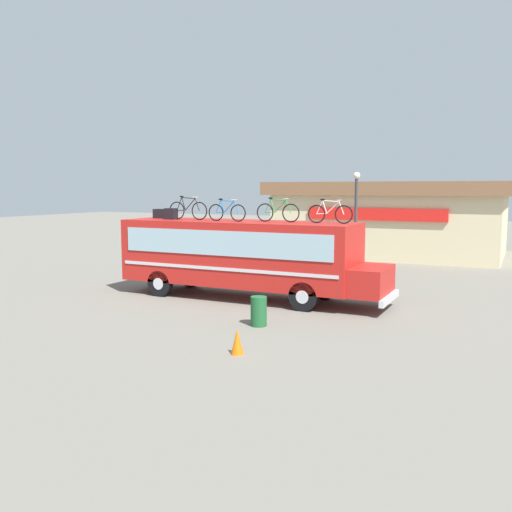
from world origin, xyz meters
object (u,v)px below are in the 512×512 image
object	(u,v)px
traffic_cone	(237,342)
street_lamp	(356,216)
bus	(243,254)
luggage_bag_1	(163,214)
rooftop_bicycle_1	(188,210)
rooftop_bicycle_3	(278,212)
rooftop_bicycle_2	(227,212)
trash_bin	(259,311)
luggage_bag_2	(171,214)
rooftop_bicycle_4	(330,213)

from	to	relation	value
traffic_cone	street_lamp	distance (m)	12.79
bus	traffic_cone	xyz separation A→B (m)	(3.25, -6.63, -1.39)
luggage_bag_1	street_lamp	world-z (taller)	street_lamp
rooftop_bicycle_1	rooftop_bicycle_3	distance (m)	3.86
bus	rooftop_bicycle_2	distance (m)	1.76
rooftop_bicycle_3	trash_bin	bearing A→B (deg)	-74.61
traffic_cone	rooftop_bicycle_1	bearing A→B (deg)	131.13
luggage_bag_1	rooftop_bicycle_3	xyz separation A→B (m)	(5.44, -0.29, 0.19)
luggage_bag_2	traffic_cone	world-z (taller)	luggage_bag_2
traffic_cone	street_lamp	world-z (taller)	street_lamp
traffic_cone	luggage_bag_1	bearing A→B (deg)	136.12
luggage_bag_2	bus	bearing A→B (deg)	3.29
luggage_bag_1	street_lamp	xyz separation A→B (m)	(6.80, 5.49, -0.22)
trash_bin	traffic_cone	bearing A→B (deg)	-74.68
bus	rooftop_bicycle_4	world-z (taller)	rooftop_bicycle_4
rooftop_bicycle_1	rooftop_bicycle_4	distance (m)	5.88
street_lamp	rooftop_bicycle_3	bearing A→B (deg)	-103.19
rooftop_bicycle_1	rooftop_bicycle_2	bearing A→B (deg)	-7.39
luggage_bag_2	trash_bin	distance (m)	7.22
rooftop_bicycle_3	traffic_cone	xyz separation A→B (m)	(1.84, -6.72, -3.05)
rooftop_bicycle_1	rooftop_bicycle_4	xyz separation A→B (m)	(5.88, 0.24, -0.03)
rooftop_bicycle_2	rooftop_bicycle_4	bearing A→B (deg)	7.09
bus	traffic_cone	world-z (taller)	bus
luggage_bag_2	rooftop_bicycle_3	distance (m)	4.64
luggage_bag_2	rooftop_bicycle_1	xyz separation A→B (m)	(0.77, 0.07, 0.17)
luggage_bag_1	luggage_bag_2	world-z (taller)	luggage_bag_2
bus	luggage_bag_1	size ratio (longest dim) A/B	15.10
rooftop_bicycle_2	street_lamp	world-z (taller)	street_lamp
luggage_bag_1	rooftop_bicycle_4	world-z (taller)	rooftop_bicycle_4
luggage_bag_2	street_lamp	world-z (taller)	street_lamp
luggage_bag_1	traffic_cone	distance (m)	10.51
rooftop_bicycle_1	rooftop_bicycle_3	xyz separation A→B (m)	(3.85, 0.20, -0.01)
luggage_bag_2	luggage_bag_1	bearing A→B (deg)	145.61
traffic_cone	street_lamp	bearing A→B (deg)	92.24
rooftop_bicycle_4	street_lamp	xyz separation A→B (m)	(-0.67, 5.74, -0.39)
luggage_bag_1	rooftop_bicycle_3	size ratio (longest dim) A/B	0.40
rooftop_bicycle_3	traffic_cone	size ratio (longest dim) A/B	2.58
luggage_bag_1	rooftop_bicycle_2	bearing A→B (deg)	-11.85
rooftop_bicycle_2	rooftop_bicycle_4	size ratio (longest dim) A/B	0.96
rooftop_bicycle_2	trash_bin	xyz separation A→B (m)	(2.97, -3.34, -2.91)
luggage_bag_1	rooftop_bicycle_3	world-z (taller)	rooftop_bicycle_3
bus	street_lamp	bearing A→B (deg)	64.78
trash_bin	rooftop_bicycle_1	bearing A→B (deg)	143.72
rooftop_bicycle_1	traffic_cone	bearing A→B (deg)	-48.87
traffic_cone	rooftop_bicycle_3	bearing A→B (deg)	105.36
bus	luggage_bag_2	bearing A→B (deg)	-176.71
trash_bin	rooftop_bicycle_3	bearing A→B (deg)	105.39
luggage_bag_1	traffic_cone	size ratio (longest dim) A/B	1.04
luggage_bag_1	street_lamp	distance (m)	8.74
luggage_bag_2	street_lamp	xyz separation A→B (m)	(5.98, 6.05, -0.25)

